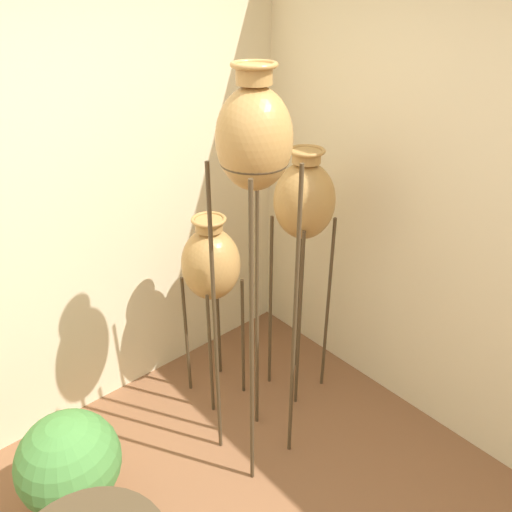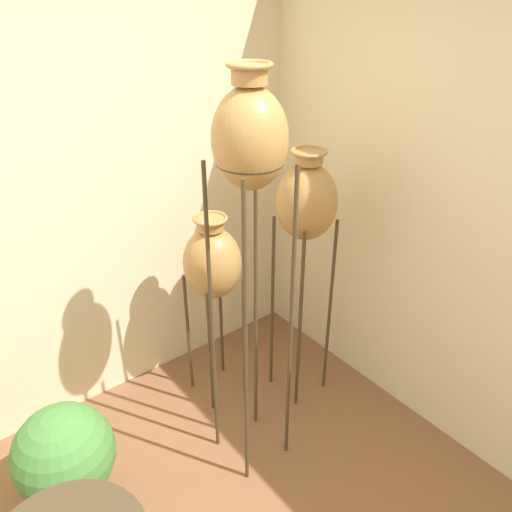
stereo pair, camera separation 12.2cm
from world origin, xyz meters
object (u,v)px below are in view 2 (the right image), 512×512
Objects in this scene: potted_plant at (66,458)px; vase_stand_short at (212,264)px; vase_stand_medium at (306,205)px; vase_stand_tall at (250,150)px.

vase_stand_short is at bearing 13.59° from potted_plant.
vase_stand_medium is at bearing -33.87° from vase_stand_short.
vase_stand_short is at bearing 76.85° from vase_stand_tall.
potted_plant is at bearing 178.47° from vase_stand_medium.
potted_plant is at bearing 164.21° from vase_stand_tall.
vase_stand_short is at bearing 146.13° from vase_stand_medium.
potted_plant is (-1.47, 0.04, -0.93)m from vase_stand_medium.
vase_stand_medium reaches higher than vase_stand_short.
vase_stand_short is (0.12, 0.51, -0.80)m from vase_stand_tall.
vase_stand_tall is at bearing -158.21° from vase_stand_medium.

